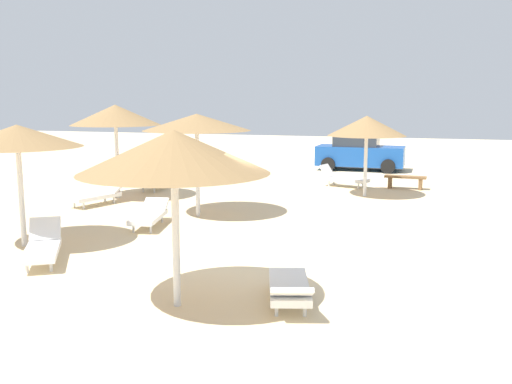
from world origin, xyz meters
The scene contains 14 objects.
ground_plane centered at (0.00, 0.00, 0.00)m, with size 80.00×80.00×0.00m, color beige.
parasol_0 centered at (-6.21, 7.39, 2.76)m, with size 2.98×2.98×3.13m.
parasol_1 centered at (-0.03, -1.31, 2.52)m, with size 3.04×3.04×2.86m.
parasol_2 centered at (-2.48, 5.43, 2.66)m, with size 3.05×3.05×2.91m.
parasol_3 centered at (1.73, 10.14, 2.41)m, with size 2.65×2.65×2.75m.
parasol_4 centered at (-4.99, 1.15, 2.50)m, with size 2.84×2.84×2.77m.
lounger_0 centered at (-5.76, 9.16, 0.31)m, with size 0.65×1.91×0.66m.
lounger_1 centered at (1.72, -0.77, 0.31)m, with size 1.15×2.02×0.62m.
lounger_2 centered at (-3.18, 3.81, 0.31)m, with size 1.04×2.01×0.62m.
lounger_3 centered at (0.68, 12.08, 0.33)m, with size 1.95×1.12×0.81m.
lounger_4 centered at (-3.74, 0.17, 0.32)m, with size 1.52×1.92×0.79m.
lounger_6 centered at (-6.19, 6.10, 0.31)m, with size 1.19×2.01×0.67m.
bench_0 centered at (2.98, 12.21, 0.35)m, with size 1.52×0.50×0.49m.
parked_car centered at (0.66, 17.39, 0.82)m, with size 4.01×2.01×1.72m.
Camera 1 is at (3.80, -9.43, 3.36)m, focal length 40.03 mm.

